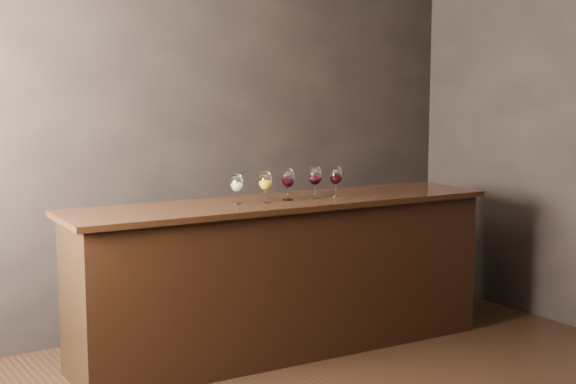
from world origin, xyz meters
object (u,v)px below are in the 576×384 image
glass_amber (265,182)px  glass_red_a (288,179)px  back_bar_shelf (245,268)px  glass_red_c (336,176)px  bar_counter (283,279)px  glass_red_b (315,177)px  glass_white (237,184)px

glass_amber → glass_red_a: 0.19m
back_bar_shelf → glass_red_c: (0.31, -0.71, 0.74)m
bar_counter → glass_red_a: bearing=-26.8°
bar_counter → glass_red_b: glass_red_b is taller
back_bar_shelf → glass_red_b: 1.03m
glass_red_b → glass_red_c: bearing=-3.1°
back_bar_shelf → glass_amber: size_ratio=12.01×
glass_amber → back_bar_shelf: bearing=70.4°
bar_counter → glass_white: size_ratio=15.00×
bar_counter → glass_amber: (-0.16, -0.04, 0.67)m
glass_amber → glass_red_a: (0.19, 0.02, 0.00)m
back_bar_shelf → glass_red_c: size_ratio=11.89×
back_bar_shelf → glass_red_a: bearing=-95.3°
back_bar_shelf → glass_amber: bearing=-109.6°
glass_amber → glass_red_b: bearing=1.1°
glass_amber → glass_red_a: size_ratio=0.98×
back_bar_shelf → glass_red_c: bearing=-66.2°
glass_amber → bar_counter: bearing=13.4°
glass_white → glass_red_c: size_ratio=0.94×
bar_counter → glass_white: bearing=179.0°
bar_counter → glass_red_b: bearing=-4.4°
bar_counter → back_bar_shelf: bar_counter is taller
glass_amber → glass_red_c: (0.56, -0.00, 0.00)m
glass_red_a → glass_red_b: bearing=-3.9°
glass_red_a → glass_white: bearing=173.9°
glass_white → glass_red_c: (0.74, -0.06, 0.01)m
bar_counter → glass_white: glass_white is taller
glass_red_a → back_bar_shelf: bearing=84.7°
back_bar_shelf → glass_amber: (-0.25, -0.71, 0.73)m
back_bar_shelf → glass_white: bearing=-123.5°
back_bar_shelf → glass_red_b: (0.14, -0.70, 0.74)m
glass_red_b → glass_red_a: bearing=176.1°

